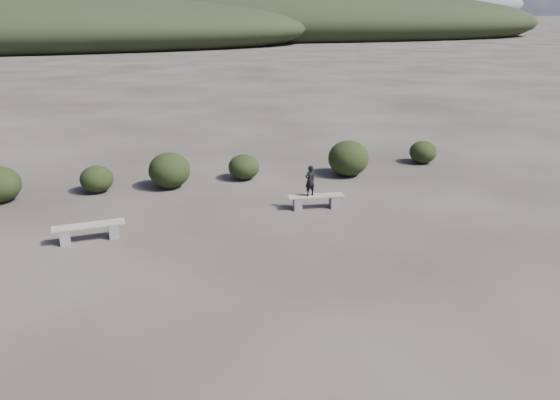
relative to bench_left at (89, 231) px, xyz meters
name	(u,v)px	position (x,y,z in m)	size (l,w,h in m)	color
ground	(320,305)	(4.65, -4.81, -0.28)	(1200.00, 1200.00, 0.00)	#292420
bench_left	(89,231)	(0.00, 0.00, 0.00)	(1.84, 0.51, 0.45)	gray
bench_right	(316,200)	(6.51, 0.70, -0.02)	(1.73, 0.56, 0.43)	gray
seated_person	(310,181)	(6.32, 0.72, 0.62)	(0.34, 0.22, 0.94)	black
shrub_a	(97,179)	(0.08, 4.23, 0.17)	(1.08, 1.08, 0.89)	black
shrub_b	(169,170)	(2.45, 4.06, 0.32)	(1.40, 1.40, 1.20)	black
shrub_c	(244,167)	(5.08, 4.32, 0.17)	(1.11, 1.11, 0.89)	black
shrub_d	(348,158)	(8.83, 3.73, 0.37)	(1.47, 1.47, 1.29)	black
shrub_e	(423,152)	(12.34, 4.51, 0.17)	(1.06, 1.06, 0.89)	black
mountain_ridges	(106,2)	(-2.84, 334.26, 10.56)	(500.00, 400.00, 56.00)	black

